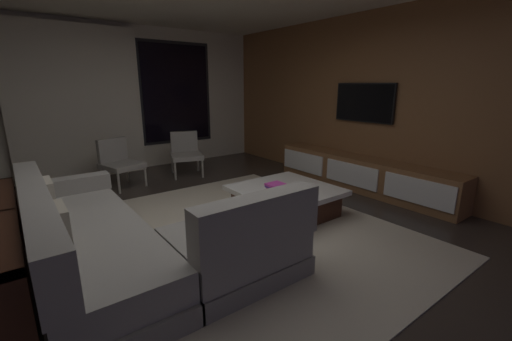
{
  "coord_description": "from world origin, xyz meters",
  "views": [
    {
      "loc": [
        -1.55,
        -2.89,
        1.62
      ],
      "look_at": [
        0.87,
        0.31,
        0.57
      ],
      "focal_mm": 22.96,
      "sensor_mm": 36.0,
      "label": 1
    }
  ],
  "objects_px": {
    "accent_chair_near_window": "(186,151)",
    "coffee_table": "(285,201)",
    "accent_chair_by_curtain": "(119,160)",
    "media_console": "(362,175)",
    "sectional_couch": "(127,243)",
    "mounted_tv": "(364,103)",
    "book_stack_on_coffee_table": "(277,188)"
  },
  "relations": [
    {
      "from": "accent_chair_near_window",
      "to": "media_console",
      "type": "distance_m",
      "value": 3.12
    },
    {
      "from": "sectional_couch",
      "to": "book_stack_on_coffee_table",
      "type": "relative_size",
      "value": 8.99
    },
    {
      "from": "accent_chair_near_window",
      "to": "accent_chair_by_curtain",
      "type": "xyz_separation_m",
      "value": [
        -1.19,
        -0.03,
        0.0
      ]
    },
    {
      "from": "sectional_couch",
      "to": "mounted_tv",
      "type": "xyz_separation_m",
      "value": [
        3.84,
        0.39,
        1.06
      ]
    },
    {
      "from": "book_stack_on_coffee_table",
      "to": "accent_chair_near_window",
      "type": "height_order",
      "value": "accent_chair_near_window"
    },
    {
      "from": "accent_chair_near_window",
      "to": "accent_chair_by_curtain",
      "type": "bearing_deg",
      "value": -178.38
    },
    {
      "from": "accent_chair_by_curtain",
      "to": "mounted_tv",
      "type": "distance_m",
      "value": 4.03
    },
    {
      "from": "accent_chair_by_curtain",
      "to": "mounted_tv",
      "type": "height_order",
      "value": "mounted_tv"
    },
    {
      "from": "sectional_couch",
      "to": "mounted_tv",
      "type": "distance_m",
      "value": 4.0
    },
    {
      "from": "book_stack_on_coffee_table",
      "to": "accent_chair_near_window",
      "type": "distance_m",
      "value": 2.63
    },
    {
      "from": "accent_chair_near_window",
      "to": "coffee_table",
      "type": "bearing_deg",
      "value": -86.86
    },
    {
      "from": "media_console",
      "to": "mounted_tv",
      "type": "xyz_separation_m",
      "value": [
        0.18,
        0.2,
        1.1
      ]
    },
    {
      "from": "sectional_couch",
      "to": "media_console",
      "type": "xyz_separation_m",
      "value": [
        3.65,
        0.2,
        -0.04
      ]
    },
    {
      "from": "book_stack_on_coffee_table",
      "to": "accent_chair_near_window",
      "type": "bearing_deg",
      "value": 88.91
    },
    {
      "from": "sectional_couch",
      "to": "accent_chair_by_curtain",
      "type": "height_order",
      "value": "sectional_couch"
    },
    {
      "from": "accent_chair_by_curtain",
      "to": "media_console",
      "type": "relative_size",
      "value": 0.25
    },
    {
      "from": "coffee_table",
      "to": "book_stack_on_coffee_table",
      "type": "xyz_separation_m",
      "value": [
        -0.19,
        -0.05,
        0.22
      ]
    },
    {
      "from": "book_stack_on_coffee_table",
      "to": "media_console",
      "type": "xyz_separation_m",
      "value": [
        1.84,
        0.08,
        -0.16
      ]
    },
    {
      "from": "coffee_table",
      "to": "media_console",
      "type": "height_order",
      "value": "media_console"
    },
    {
      "from": "coffee_table",
      "to": "accent_chair_by_curtain",
      "type": "distance_m",
      "value": 2.89
    },
    {
      "from": "sectional_couch",
      "to": "accent_chair_by_curtain",
      "type": "bearing_deg",
      "value": 76.08
    },
    {
      "from": "mounted_tv",
      "to": "sectional_couch",
      "type": "bearing_deg",
      "value": -174.13
    },
    {
      "from": "sectional_couch",
      "to": "coffee_table",
      "type": "bearing_deg",
      "value": 4.71
    },
    {
      "from": "accent_chair_by_curtain",
      "to": "media_console",
      "type": "bearing_deg",
      "value": -40.2
    },
    {
      "from": "coffee_table",
      "to": "media_console",
      "type": "xyz_separation_m",
      "value": [
        1.65,
        0.03,
        0.06
      ]
    },
    {
      "from": "accent_chair_near_window",
      "to": "accent_chair_by_curtain",
      "type": "distance_m",
      "value": 1.19
    },
    {
      "from": "coffee_table",
      "to": "mounted_tv",
      "type": "height_order",
      "value": "mounted_tv"
    },
    {
      "from": "accent_chair_by_curtain",
      "to": "coffee_table",
      "type": "bearing_deg",
      "value": -62.36
    },
    {
      "from": "book_stack_on_coffee_table",
      "to": "accent_chair_by_curtain",
      "type": "height_order",
      "value": "accent_chair_by_curtain"
    },
    {
      "from": "sectional_couch",
      "to": "accent_chair_by_curtain",
      "type": "xyz_separation_m",
      "value": [
        0.67,
        2.72,
        0.14
      ]
    },
    {
      "from": "media_console",
      "to": "mounted_tv",
      "type": "bearing_deg",
      "value": 47.56
    },
    {
      "from": "sectional_couch",
      "to": "mounted_tv",
      "type": "relative_size",
      "value": 2.41
    }
  ]
}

